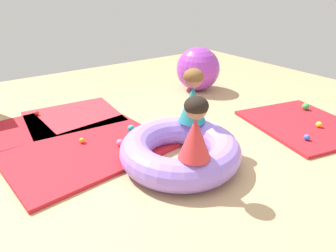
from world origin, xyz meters
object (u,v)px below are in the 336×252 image
object	(u,v)px
play_ball_orange	(82,140)
play_ball_green	(306,106)
child_in_teal	(193,96)
play_ball_teal	(131,128)
exercise_ball_large	(198,69)
play_ball_blue	(307,137)
child_in_red	(195,129)
play_ball_yellow	(319,124)
inflatable_cushion	(180,150)
play_ball_pink	(120,143)
play_ball_red	(37,113)

from	to	relation	value
play_ball_orange	play_ball_green	bearing A→B (deg)	-16.51
play_ball_green	child_in_teal	bearing A→B (deg)	174.65
play_ball_teal	exercise_ball_large	distance (m)	1.89
play_ball_orange	play_ball_green	xyz separation A→B (m)	(2.81, -0.83, 0.02)
play_ball_blue	play_ball_teal	distance (m)	1.95
child_in_red	play_ball_yellow	bearing A→B (deg)	67.69
play_ball_orange	play_ball_yellow	xyz separation A→B (m)	(2.44, -1.24, 0.00)
child_in_red	play_ball_blue	xyz separation A→B (m)	(1.51, -0.11, -0.48)
child_in_teal	play_ball_teal	distance (m)	0.87
inflatable_cushion	play_ball_green	xyz separation A→B (m)	(2.17, 0.04, -0.06)
play_ball_yellow	play_ball_teal	distance (m)	2.22
play_ball_green	exercise_ball_large	size ratio (longest dim) A/B	0.13
child_in_teal	play_ball_pink	xyz separation A→B (m)	(-0.66, 0.37, -0.49)
play_ball_green	exercise_ball_large	world-z (taller)	exercise_ball_large
inflatable_cushion	child_in_red	xyz separation A→B (m)	(-0.13, -0.36, 0.40)
play_ball_red	play_ball_green	world-z (taller)	play_ball_green
play_ball_red	play_ball_orange	bearing A→B (deg)	-79.40
play_ball_blue	play_ball_teal	xyz separation A→B (m)	(-1.46, 1.29, 0.01)
play_ball_blue	play_ball_yellow	size ratio (longest dim) A/B	0.92
play_ball_pink	exercise_ball_large	xyz separation A→B (m)	(1.95, 1.05, 0.27)
child_in_red	play_ball_yellow	distance (m)	1.98
inflatable_cushion	exercise_ball_large	size ratio (longest dim) A/B	1.67
child_in_red	play_ball_blue	size ratio (longest dim) A/B	8.12
inflatable_cushion	play_ball_yellow	bearing A→B (deg)	-11.59
play_ball_orange	play_ball_teal	world-z (taller)	play_ball_teal
inflatable_cushion	exercise_ball_large	bearing A→B (deg)	45.49
play_ball_red	play_ball_green	size ratio (longest dim) A/B	0.68
play_ball_blue	play_ball_red	world-z (taller)	play_ball_blue
play_ball_blue	child_in_red	bearing A→B (deg)	175.72
child_in_red	child_in_teal	world-z (taller)	child_in_teal
inflatable_cushion	play_ball_teal	xyz separation A→B (m)	(-0.08, 0.82, -0.07)
exercise_ball_large	play_ball_teal	bearing A→B (deg)	-154.23
play_ball_green	exercise_ball_large	bearing A→B (deg)	109.29
play_ball_red	play_ball_yellow	bearing A→B (deg)	-41.23
inflatable_cushion	play_ball_yellow	xyz separation A→B (m)	(1.79, -0.37, -0.07)
child_in_teal	play_ball_green	size ratio (longest dim) A/B	5.99
play_ball_pink	child_in_red	bearing A→B (deg)	-77.52
play_ball_blue	play_ball_green	bearing A→B (deg)	33.22
play_ball_red	play_ball_pink	bearing A→B (deg)	-69.71
play_ball_blue	play_ball_orange	world-z (taller)	play_ball_blue
child_in_red	play_ball_blue	world-z (taller)	child_in_red
inflatable_cushion	play_ball_green	bearing A→B (deg)	1.16
play_ball_pink	exercise_ball_large	size ratio (longest dim) A/B	0.11
inflatable_cushion	play_ball_green	world-z (taller)	inflatable_cushion
inflatable_cushion	play_ball_blue	xyz separation A→B (m)	(1.37, -0.47, -0.07)
child_in_teal	play_ball_red	bearing A→B (deg)	20.75
child_in_red	exercise_ball_large	bearing A→B (deg)	116.77
play_ball_orange	play_ball_pink	bearing A→B (deg)	-43.78
inflatable_cushion	play_ball_teal	size ratio (longest dim) A/B	14.83
child_in_teal	play_ball_red	size ratio (longest dim) A/B	8.87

